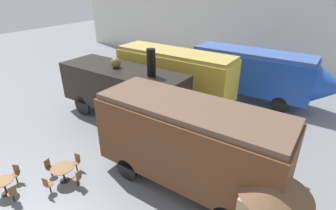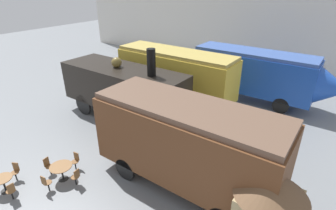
% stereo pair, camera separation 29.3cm
% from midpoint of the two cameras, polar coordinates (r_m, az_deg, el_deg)
% --- Properties ---
extents(ground_plane, '(80.00, 80.00, 0.00)m').
position_cam_midpoint_polar(ground_plane, '(15.76, -3.64, -6.25)').
color(ground_plane, gray).
extents(backdrop_wall, '(44.00, 0.15, 9.00)m').
position_cam_midpoint_polar(backdrop_wall, '(27.44, 16.96, 16.68)').
color(backdrop_wall, silver).
rests_on(backdrop_wall, ground_plane).
extents(streamlined_locomotive, '(10.60, 2.57, 3.68)m').
position_cam_midpoint_polar(streamlined_locomotive, '(20.34, 19.26, 6.62)').
color(streamlined_locomotive, blue).
rests_on(streamlined_locomotive, ground_plane).
extents(passenger_coach_vintage, '(8.68, 2.55, 3.88)m').
position_cam_midpoint_polar(passenger_coach_vintage, '(18.82, 0.94, 7.11)').
color(passenger_coach_vintage, gold).
rests_on(passenger_coach_vintage, ground_plane).
extents(steam_locomotive, '(8.54, 2.82, 4.92)m').
position_cam_midpoint_polar(steam_locomotive, '(16.90, -10.29, 3.79)').
color(steam_locomotive, black).
rests_on(steam_locomotive, ground_plane).
extents(passenger_coach_wooden, '(7.97, 2.86, 3.92)m').
position_cam_midpoint_polar(passenger_coach_wooden, '(11.02, 3.88, -7.63)').
color(passenger_coach_wooden, brown).
rests_on(passenger_coach_wooden, ground_plane).
extents(cafe_table_near, '(0.99, 0.99, 0.74)m').
position_cam_midpoint_polar(cafe_table_near, '(13.04, -22.59, -12.93)').
color(cafe_table_near, black).
rests_on(cafe_table_near, ground_plane).
extents(cafe_table_mid, '(0.81, 0.81, 0.71)m').
position_cam_midpoint_polar(cafe_table_mid, '(13.53, -32.72, -14.23)').
color(cafe_table_mid, black).
rests_on(cafe_table_mid, ground_plane).
extents(cafe_chair_0, '(0.36, 0.37, 0.87)m').
position_cam_midpoint_polar(cafe_chair_0, '(13.54, -19.85, -11.38)').
color(cafe_chair_0, black).
rests_on(cafe_chair_0, ground_plane).
extents(cafe_chair_1, '(0.37, 0.36, 0.87)m').
position_cam_midpoint_polar(cafe_chair_1, '(13.68, -25.06, -12.02)').
color(cafe_chair_1, black).
rests_on(cafe_chair_1, ground_plane).
extents(cafe_chair_2, '(0.36, 0.37, 0.87)m').
position_cam_midpoint_polar(cafe_chair_2, '(12.71, -25.39, -15.30)').
color(cafe_chair_2, black).
rests_on(cafe_chair_2, ground_plane).
extents(cafe_chair_3, '(0.37, 0.36, 0.87)m').
position_cam_midpoint_polar(cafe_chair_3, '(12.56, -19.71, -14.64)').
color(cafe_chair_3, black).
rests_on(cafe_chair_3, ground_plane).
extents(cafe_chair_4, '(0.36, 0.36, 0.87)m').
position_cam_midpoint_polar(cafe_chair_4, '(12.95, -31.36, -16.01)').
color(cafe_chair_4, black).
rests_on(cafe_chair_4, ground_plane).
extents(cafe_chair_5, '(0.39, 0.40, 0.87)m').
position_cam_midpoint_polar(cafe_chair_5, '(14.00, -30.74, -12.49)').
color(cafe_chair_5, black).
rests_on(cafe_chair_5, ground_plane).
extents(visitor_person, '(0.34, 0.34, 1.63)m').
position_cam_midpoint_polar(visitor_person, '(15.53, -14.12, -3.78)').
color(visitor_person, '#262633').
rests_on(visitor_person, ground_plane).
extents(ticket_kiosk, '(2.34, 2.34, 3.00)m').
position_cam_midpoint_polar(ticket_kiosk, '(9.69, 20.83, -19.89)').
color(ticket_kiosk, tan).
rests_on(ticket_kiosk, ground_plane).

